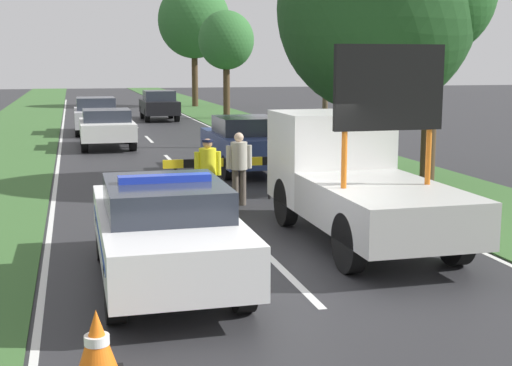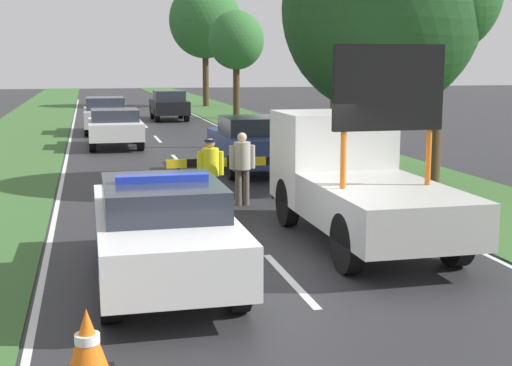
{
  "view_description": "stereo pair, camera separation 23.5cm",
  "coord_description": "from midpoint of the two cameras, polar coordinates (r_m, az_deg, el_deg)",
  "views": [
    {
      "loc": [
        -3.01,
        -10.22,
        3.13
      ],
      "look_at": [
        -0.03,
        1.38,
        1.1
      ],
      "focal_mm": 50.0,
      "sensor_mm": 36.0,
      "label": 1
    },
    {
      "loc": [
        -2.78,
        -10.28,
        3.13
      ],
      "look_at": [
        -0.03,
        1.38,
        1.1
      ],
      "focal_mm": 50.0,
      "sensor_mm": 36.0,
      "label": 2
    }
  ],
  "objects": [
    {
      "name": "traffic_cone_centre_front",
      "position": [
        16.84,
        -8.99,
        -0.1
      ],
      "size": [
        0.47,
        0.47,
        0.65
      ],
      "color": "black",
      "rests_on": "ground"
    },
    {
      "name": "queued_car_van_white",
      "position": [
        27.08,
        -12.1,
        4.4
      ],
      "size": [
        1.93,
        3.93,
        1.43
      ],
      "rotation": [
        0.0,
        0.0,
        3.14
      ],
      "color": "silver",
      "rests_on": "ground"
    },
    {
      "name": "ground_plane",
      "position": [
        11.1,
        1.32,
        -6.76
      ],
      "size": [
        160.0,
        160.0,
        0.0
      ],
      "primitive_type": "plane",
      "color": "#28282B"
    },
    {
      "name": "roadside_tree_near_right",
      "position": [
        40.38,
        -2.57,
        11.3
      ],
      "size": [
        3.1,
        3.1,
        6.0
      ],
      "color": "#42301E",
      "rests_on": "ground"
    },
    {
      "name": "traffic_cone_near_truck",
      "position": [
        16.18,
        -10.72,
        -0.63
      ],
      "size": [
        0.44,
        0.44,
        0.6
      ],
      "color": "black",
      "rests_on": "ground"
    },
    {
      "name": "lane_markings",
      "position": [
        29.58,
        -8.73,
        3.43
      ],
      "size": [
        7.15,
        69.11,
        0.01
      ],
      "color": "silver",
      "rests_on": "ground"
    },
    {
      "name": "queued_car_hatch_blue",
      "position": [
        20.63,
        -1.2,
        3.19
      ],
      "size": [
        1.85,
        4.32,
        1.6
      ],
      "rotation": [
        0.0,
        0.0,
        3.14
      ],
      "color": "navy",
      "rests_on": "ground"
    },
    {
      "name": "grass_verge_left",
      "position": [
        30.53,
        -19.43,
        3.21
      ],
      "size": [
        3.94,
        120.0,
        0.03
      ],
      "color": "#38602D",
      "rests_on": "ground"
    },
    {
      "name": "pedestrian_civilian",
      "position": [
        15.7,
        -1.8,
        1.62
      ],
      "size": [
        0.58,
        0.37,
        1.62
      ],
      "rotation": [
        0.0,
        0.0,
        -0.13
      ],
      "color": "brown",
      "rests_on": "ground"
    },
    {
      "name": "work_truck",
      "position": [
        12.9,
        7.19,
        0.51
      ],
      "size": [
        2.01,
        5.23,
        3.41
      ],
      "rotation": [
        0.0,
        0.0,
        3.16
      ],
      "color": "white",
      "rests_on": "ground"
    },
    {
      "name": "utility_pole",
      "position": [
        26.34,
        5.38,
        11.66
      ],
      "size": [
        1.2,
        0.2,
        7.95
      ],
      "color": "#473828",
      "rests_on": "ground"
    },
    {
      "name": "queued_car_sedan_silver",
      "position": [
        32.78,
        -12.88,
        5.34
      ],
      "size": [
        1.87,
        4.35,
        1.61
      ],
      "rotation": [
        0.0,
        0.0,
        3.14
      ],
      "color": "#B2B2B7",
      "rests_on": "ground"
    },
    {
      "name": "roadside_tree_near_left",
      "position": [
        18.3,
        9.23,
        13.57
      ],
      "size": [
        4.92,
        4.92,
        7.03
      ],
      "color": "#42301E",
      "rests_on": "ground"
    },
    {
      "name": "grass_verge_right",
      "position": [
        31.57,
        1.27,
        3.95
      ],
      "size": [
        3.94,
        120.0,
        0.03
      ],
      "color": "#38602D",
      "rests_on": "ground"
    },
    {
      "name": "police_officer",
      "position": [
        14.92,
        -4.33,
        1.13
      ],
      "size": [
        0.57,
        0.36,
        1.57
      ],
      "rotation": [
        0.0,
        0.0,
        2.9
      ],
      "color": "#191E38",
      "rests_on": "ground"
    },
    {
      "name": "traffic_cone_near_police",
      "position": [
        7.46,
        -13.51,
        -12.48
      ],
      "size": [
        0.53,
        0.53,
        0.72
      ],
      "color": "black",
      "rests_on": "ground"
    },
    {
      "name": "queued_car_sedan_black",
      "position": [
        39.65,
        -7.93,
        6.2
      ],
      "size": [
        1.83,
        4.1,
        1.62
      ],
      "rotation": [
        0.0,
        0.0,
        3.14
      ],
      "color": "black",
      "rests_on": "ground"
    },
    {
      "name": "road_barrier",
      "position": [
        16.2,
        -3.06,
        1.39
      ],
      "size": [
        2.74,
        0.08,
        0.99
      ],
      "rotation": [
        0.0,
        0.0,
        0.09
      ],
      "color": "black",
      "rests_on": "ground"
    },
    {
      "name": "police_car",
      "position": [
        10.25,
        -7.97,
        -3.59
      ],
      "size": [
        1.84,
        4.78,
        1.59
      ],
      "rotation": [
        0.0,
        0.0,
        -0.06
      ],
      "color": "white",
      "rests_on": "ground"
    },
    {
      "name": "roadside_tree_mid_left",
      "position": [
        51.78,
        -5.11,
        12.82
      ],
      "size": [
        5.08,
        5.08,
        8.76
      ],
      "color": "#42301E",
      "rests_on": "ground"
    }
  ]
}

